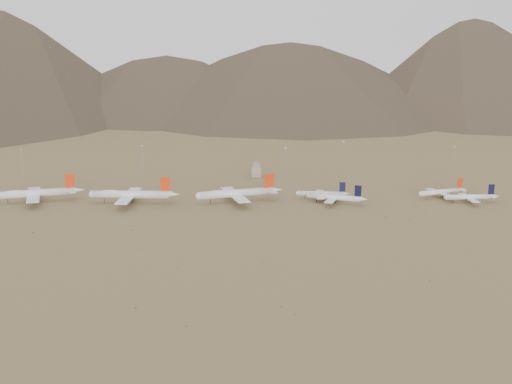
{
  "coord_description": "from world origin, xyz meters",
  "views": [
    {
      "loc": [
        18.4,
        -414.85,
        110.51
      ],
      "look_at": [
        27.81,
        30.0,
        7.25
      ],
      "focal_mm": 45.0,
      "sensor_mm": 36.0,
      "label": 1
    }
  ],
  "objects_px": {
    "widebody_centre": "(131,194)",
    "narrowbody_a": "(322,194)",
    "widebody_west": "(35,193)",
    "control_tower": "(256,170)",
    "narrowbody_b": "(336,197)",
    "widebody_east": "(237,193)"
  },
  "relations": [
    {
      "from": "narrowbody_a",
      "to": "widebody_west",
      "type": "bearing_deg",
      "value": -172.92
    },
    {
      "from": "widebody_west",
      "to": "widebody_east",
      "type": "xyz_separation_m",
      "value": [
        143.34,
        -3.17,
        0.08
      ]
    },
    {
      "from": "widebody_east",
      "to": "narrowbody_a",
      "type": "height_order",
      "value": "widebody_east"
    },
    {
      "from": "control_tower",
      "to": "narrowbody_b",
      "type": "bearing_deg",
      "value": -60.91
    },
    {
      "from": "widebody_west",
      "to": "narrowbody_a",
      "type": "distance_m",
      "value": 205.62
    },
    {
      "from": "widebody_east",
      "to": "narrowbody_a",
      "type": "relative_size",
      "value": 1.58
    },
    {
      "from": "widebody_west",
      "to": "narrowbody_b",
      "type": "height_order",
      "value": "widebody_west"
    },
    {
      "from": "widebody_centre",
      "to": "control_tower",
      "type": "relative_size",
      "value": 5.41
    },
    {
      "from": "widebody_centre",
      "to": "narrowbody_a",
      "type": "bearing_deg",
      "value": 6.97
    },
    {
      "from": "widebody_centre",
      "to": "narrowbody_b",
      "type": "relative_size",
      "value": 1.56
    },
    {
      "from": "widebody_centre",
      "to": "narrowbody_a",
      "type": "distance_m",
      "value": 137.16
    },
    {
      "from": "narrowbody_a",
      "to": "control_tower",
      "type": "bearing_deg",
      "value": 124.91
    },
    {
      "from": "narrowbody_b",
      "to": "control_tower",
      "type": "bearing_deg",
      "value": 139.5
    },
    {
      "from": "narrowbody_a",
      "to": "control_tower",
      "type": "distance_m",
      "value": 95.73
    },
    {
      "from": "widebody_east",
      "to": "narrowbody_b",
      "type": "bearing_deg",
      "value": -21.32
    },
    {
      "from": "widebody_west",
      "to": "widebody_east",
      "type": "distance_m",
      "value": 143.38
    },
    {
      "from": "widebody_west",
      "to": "control_tower",
      "type": "xyz_separation_m",
      "value": [
        159.37,
        87.52,
        -1.21
      ]
    },
    {
      "from": "widebody_east",
      "to": "widebody_west",
      "type": "bearing_deg",
      "value": 162.51
    },
    {
      "from": "widebody_centre",
      "to": "narrowbody_a",
      "type": "xyz_separation_m",
      "value": [
        136.83,
        9.23,
        -2.38
      ]
    },
    {
      "from": "widebody_west",
      "to": "narrowbody_a",
      "type": "height_order",
      "value": "widebody_west"
    },
    {
      "from": "widebody_west",
      "to": "narrowbody_b",
      "type": "bearing_deg",
      "value": -18.63
    },
    {
      "from": "widebody_east",
      "to": "widebody_centre",
      "type": "bearing_deg",
      "value": 165.6
    }
  ]
}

